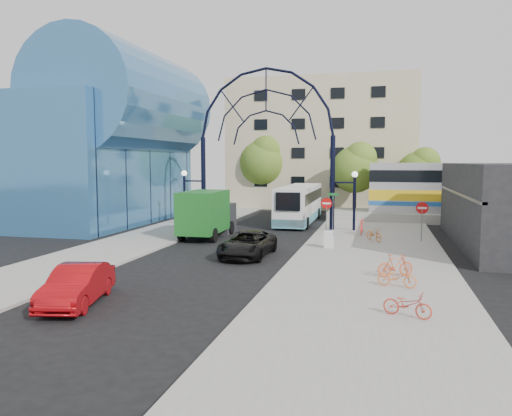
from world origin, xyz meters
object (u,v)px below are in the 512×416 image
(bike_near_b, at_px, (362,227))
(bike_near_a, at_px, (374,234))
(do_not_enter_sign, at_px, (422,212))
(street_name_sign, at_px, (333,204))
(stop_sign, at_px, (326,207))
(tree_north_c, at_px, (421,170))
(tree_north_b, at_px, (264,160))
(black_suv, at_px, (248,244))
(city_bus, at_px, (299,203))
(red_sedan, at_px, (77,285))
(bike_far_a, at_px, (397,277))
(green_truck, at_px, (208,214))
(gateway_arch, at_px, (266,115))
(tree_north_a, at_px, (356,167))
(bike_far_c, at_px, (407,304))
(sandwich_board, at_px, (329,238))
(bike_far_b, at_px, (395,265))

(bike_near_b, bearing_deg, bike_near_a, -70.04)
(do_not_enter_sign, xyz_separation_m, street_name_sign, (-5.80, 2.60, 0.15))
(stop_sign, height_order, tree_north_c, tree_north_c)
(tree_north_b, distance_m, black_suv, 27.85)
(city_bus, bearing_deg, red_sedan, -99.16)
(black_suv, bearing_deg, bike_far_a, -33.17)
(green_truck, height_order, red_sedan, green_truck)
(street_name_sign, bearing_deg, gateway_arch, 164.93)
(tree_north_a, distance_m, bike_far_a, 28.72)
(bike_near_b, bearing_deg, tree_north_b, 122.36)
(tree_north_a, height_order, green_truck, tree_north_a)
(gateway_arch, distance_m, bike_far_a, 20.39)
(green_truck, xyz_separation_m, bike_far_a, (12.05, -11.30, -1.06))
(city_bus, distance_m, green_truck, 10.75)
(tree_north_c, distance_m, bike_far_c, 34.49)
(gateway_arch, xyz_separation_m, sandwich_board, (5.60, -8.02, -7.81))
(red_sedan, distance_m, bike_near_a, 19.51)
(black_suv, bearing_deg, gateway_arch, 99.76)
(stop_sign, distance_m, tree_north_b, 20.18)
(stop_sign, bearing_deg, gateway_arch, 157.37)
(tree_north_a, distance_m, bike_near_a, 17.13)
(green_truck, bearing_deg, gateway_arch, 59.76)
(city_bus, bearing_deg, bike_far_c, -73.72)
(sandwich_board, bearing_deg, black_suv, -143.76)
(do_not_enter_sign, height_order, bike_near_a, do_not_enter_sign)
(tree_north_b, height_order, tree_north_c, tree_north_b)
(tree_north_a, xyz_separation_m, tree_north_b, (-10.00, 4.00, 0.66))
(tree_north_c, height_order, red_sedan, tree_north_c)
(city_bus, distance_m, bike_far_a, 22.24)
(tree_north_c, xyz_separation_m, red_sedan, (-14.18, -35.19, -3.57))
(sandwich_board, height_order, tree_north_c, tree_north_c)
(city_bus, bearing_deg, bike_far_a, -71.30)
(green_truck, bearing_deg, tree_north_b, 92.20)
(tree_north_a, distance_m, red_sedan, 34.40)
(do_not_enter_sign, distance_m, tree_north_c, 18.11)
(street_name_sign, relative_size, green_truck, 0.44)
(street_name_sign, height_order, green_truck, green_truck)
(do_not_enter_sign, height_order, bike_far_a, do_not_enter_sign)
(stop_sign, xyz_separation_m, bike_far_c, (4.58, -18.25, -1.46))
(tree_north_a, distance_m, bike_far_c, 32.60)
(bike_far_c, bearing_deg, city_bus, 35.76)
(street_name_sign, distance_m, tree_north_c, 16.95)
(do_not_enter_sign, xyz_separation_m, tree_north_c, (1.12, 17.93, 2.30))
(black_suv, bearing_deg, stop_sign, 71.88)
(bike_far_b, height_order, bike_far_c, bike_far_b)
(tree_north_b, xyz_separation_m, bike_far_c, (13.26, -36.18, -4.73))
(green_truck, bearing_deg, bike_far_a, -43.69)
(gateway_arch, xyz_separation_m, red_sedan, (-2.06, -21.26, -7.85))
(stop_sign, relative_size, bike_far_b, 1.51)
(bike_near_a, bearing_deg, tree_north_c, 46.11)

